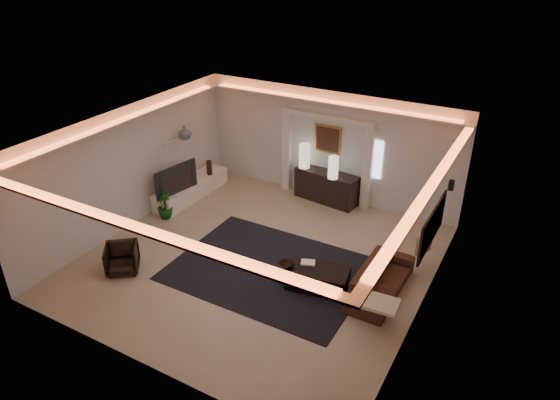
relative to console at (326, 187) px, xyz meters
The scene contains 33 objects.
floor 3.28m from the console, 92.07° to the right, with size 7.00×7.00×0.00m, color tan.
ceiling 4.10m from the console, 92.07° to the right, with size 7.00×7.00×0.00m, color white.
wall_back 1.09m from the console, 115.21° to the left, with size 7.00×7.00×0.00m, color silver.
wall_front 6.83m from the console, 91.00° to the right, with size 7.00×7.00×0.00m, color silver.
wall_left 4.98m from the console, 138.06° to the right, with size 7.00×7.00×0.00m, color silver.
wall_right 4.81m from the console, 43.86° to the right, with size 7.00×7.00×0.00m, color silver.
cove_soffit 3.94m from the console, 92.07° to the right, with size 7.00×7.00×0.04m, color silver.
daylight_slit 1.57m from the console, 10.57° to the left, with size 0.25×0.03×1.00m, color white.
area_rug 3.48m from the console, 85.32° to the right, with size 4.00×3.00×0.01m, color black.
pilaster_left 1.46m from the console, behind, with size 0.22×0.20×2.20m, color silver.
pilaster_right 1.26m from the console, ahead, with size 0.22×0.20×2.20m, color silver.
alcove_header 1.86m from the console, 128.12° to the left, with size 2.52×0.20×0.12m, color silver.
painting_frame 1.27m from the console, 118.15° to the left, with size 0.74×0.04×0.74m, color tan.
painting_canvas 1.27m from the console, 121.12° to the left, with size 0.62×0.02×0.62m, color #4C2D1E.
art_panel_frame 4.65m from the console, 41.35° to the right, with size 0.04×1.64×0.74m, color black.
art_panel_gold 4.63m from the console, 41.56° to the right, with size 0.02×1.50×0.62m, color tan.
wall_sconce 3.66m from the console, 17.84° to the right, with size 0.12×0.12×0.22m, color black.
wall_niche 4.20m from the console, 152.53° to the right, with size 0.10×0.55×0.04m, color silver.
console is the anchor object (origin of this frame).
lamp_left 0.96m from the console, behind, with size 0.29×0.29×0.64m, color #FFEBCA.
lamp_right 0.78m from the console, 42.48° to the right, with size 0.26×0.26×0.58m, color white.
media_ledge 3.62m from the console, 154.61° to the right, with size 0.61×2.45×0.46m, color white.
tv 3.98m from the console, 145.70° to the right, with size 0.17×1.29×0.75m, color black.
figurine 3.23m from the console, 162.74° to the right, with size 0.15×0.15×0.40m, color #322016.
ginger_jar 3.92m from the console, 153.65° to the right, with size 0.35×0.35×0.36m, color slate.
plant 4.19m from the console, 138.15° to the right, with size 0.39×0.39×0.69m, color #13450F.
sofa 3.97m from the console, 49.74° to the right, with size 0.77×1.97×0.58m, color #582A19.
throw_blanket 4.96m from the console, 54.43° to the right, with size 0.60×0.49×0.07m, color beige.
throw_pillow 3.50m from the console, 29.76° to the right, with size 0.13×0.44×0.44m, color #9E7D65.
coffee_table 3.77m from the console, 67.93° to the right, with size 1.20×0.66×0.45m, color black.
bowl 3.78m from the console, 77.57° to the right, with size 0.29×0.29×0.07m, color black.
magazine 3.59m from the console, 71.34° to the right, with size 0.28×0.20×0.03m, color white.
armchair 5.52m from the console, 115.72° to the right, with size 0.65×0.67×0.61m, color black.
Camera 1 is at (4.86, -7.73, 6.28)m, focal length 32.35 mm.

